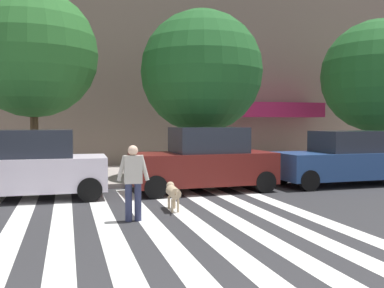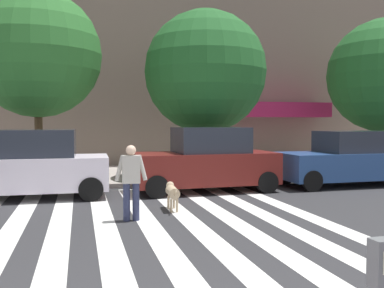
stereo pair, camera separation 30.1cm
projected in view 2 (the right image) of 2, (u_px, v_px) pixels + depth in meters
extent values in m
plane|color=#2B2B2D|center=(102.00, 233.00, 8.31)|extent=(160.00, 160.00, 0.00)
cube|color=#ACA098|center=(91.00, 176.00, 16.65)|extent=(80.00, 6.00, 0.15)
cube|color=silver|center=(7.00, 239.00, 7.88)|extent=(0.45, 10.68, 0.01)
cube|color=silver|center=(58.00, 235.00, 8.10)|extent=(0.45, 10.68, 0.01)
cube|color=silver|center=(107.00, 232.00, 8.33)|extent=(0.45, 10.68, 0.01)
cube|color=silver|center=(153.00, 229.00, 8.56)|extent=(0.45, 10.68, 0.01)
cube|color=silver|center=(197.00, 227.00, 8.78)|extent=(0.45, 10.68, 0.01)
cube|color=silver|center=(238.00, 224.00, 9.01)|extent=(0.45, 10.68, 0.01)
cube|color=silver|center=(278.00, 222.00, 9.24)|extent=(0.45, 10.68, 0.01)
cube|color=silver|center=(315.00, 219.00, 9.46)|extent=(0.45, 10.68, 0.01)
cube|color=#A91D4E|center=(272.00, 110.00, 21.03)|extent=(5.62, 1.60, 0.70)
cube|color=#515456|center=(384.00, 263.00, 2.27)|extent=(0.14, 0.10, 0.26)
cube|color=silver|center=(22.00, 174.00, 11.99)|extent=(4.74, 1.91, 0.92)
cube|color=#232833|center=(28.00, 143.00, 11.99)|extent=(2.56, 1.64, 0.75)
cylinder|color=black|center=(91.00, 189.00, 11.64)|extent=(0.66, 0.24, 0.66)
cylinder|color=black|center=(91.00, 181.00, 13.23)|extent=(0.66, 0.24, 0.66)
cube|color=maroon|center=(205.00, 168.00, 13.32)|extent=(4.41, 1.99, 0.95)
cube|color=#232833|center=(210.00, 140.00, 13.33)|extent=(2.20, 1.70, 0.78)
cylinder|color=black|center=(156.00, 187.00, 12.05)|extent=(0.67, 0.24, 0.66)
cylinder|color=black|center=(146.00, 179.00, 13.68)|extent=(0.67, 0.24, 0.66)
cylinder|color=black|center=(267.00, 182.00, 13.00)|extent=(0.67, 0.24, 0.66)
cylinder|color=black|center=(245.00, 176.00, 14.63)|extent=(0.67, 0.24, 0.66)
cube|color=navy|center=(350.00, 165.00, 14.61)|extent=(4.89, 1.94, 0.88)
cube|color=#232833|center=(355.00, 142.00, 14.63)|extent=(2.37, 1.69, 0.72)
cylinder|color=black|center=(312.00, 181.00, 13.29)|extent=(0.66, 0.23, 0.66)
cylinder|color=black|center=(285.00, 174.00, 14.96)|extent=(0.66, 0.23, 0.66)
cylinder|color=black|center=(381.00, 171.00, 15.98)|extent=(0.66, 0.23, 0.66)
cylinder|color=#4C3823|center=(39.00, 136.00, 14.39)|extent=(0.26, 0.26, 3.09)
sphere|color=#286628|center=(37.00, 54.00, 14.25)|extent=(4.20, 4.20, 4.20)
cylinder|color=#4C3823|center=(205.00, 140.00, 16.03)|extent=(0.34, 0.34, 2.62)
sphere|color=#1E5623|center=(205.00, 72.00, 15.91)|extent=(4.50, 4.50, 4.50)
cylinder|color=#4C3823|center=(384.00, 138.00, 18.15)|extent=(0.33, 0.33, 2.64)
cylinder|color=#282D4C|center=(127.00, 202.00, 9.31)|extent=(0.16, 0.16, 0.82)
cylinder|color=#282D4C|center=(136.00, 202.00, 9.35)|extent=(0.16, 0.16, 0.82)
cube|color=#B2ADA3|center=(131.00, 169.00, 9.29)|extent=(0.39, 0.26, 0.60)
cylinder|color=#B2ADA3|center=(120.00, 168.00, 9.24)|extent=(0.23, 0.10, 0.57)
cylinder|color=#B2ADA3|center=(142.00, 168.00, 9.34)|extent=(0.23, 0.10, 0.57)
sphere|color=beige|center=(131.00, 150.00, 9.27)|extent=(0.23, 0.23, 0.22)
cylinder|color=tan|center=(173.00, 192.00, 10.41)|extent=(0.30, 0.68, 0.26)
sphere|color=tan|center=(170.00, 185.00, 10.81)|extent=(0.21, 0.21, 0.20)
cylinder|color=tan|center=(175.00, 193.00, 9.98)|extent=(0.05, 0.24, 0.16)
cylinder|color=tan|center=(168.00, 202.00, 10.64)|extent=(0.06, 0.06, 0.32)
cylinder|color=tan|center=(174.00, 202.00, 10.67)|extent=(0.06, 0.06, 0.32)
cylinder|color=tan|center=(171.00, 206.00, 10.18)|extent=(0.06, 0.06, 0.32)
cylinder|color=tan|center=(177.00, 206.00, 10.21)|extent=(0.06, 0.06, 0.32)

